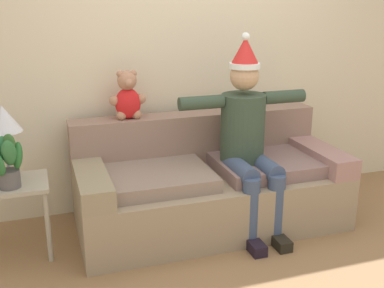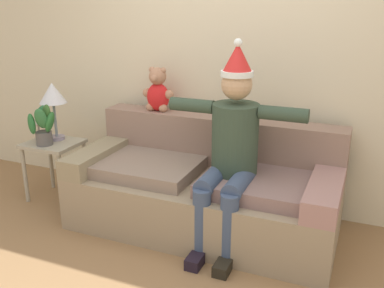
{
  "view_description": "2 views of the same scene",
  "coord_description": "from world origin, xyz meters",
  "views": [
    {
      "loc": [
        -1.22,
        -2.27,
        1.75
      ],
      "look_at": [
        -0.22,
        0.75,
        0.75
      ],
      "focal_mm": 44.08,
      "sensor_mm": 36.0,
      "label": 1
    },
    {
      "loc": [
        1.13,
        -1.98,
        1.74
      ],
      "look_at": [
        -0.07,
        0.88,
        0.72
      ],
      "focal_mm": 40.59,
      "sensor_mm": 36.0,
      "label": 2
    }
  ],
  "objects": [
    {
      "name": "potted_plant",
      "position": [
        -1.45,
        0.85,
        0.73
      ],
      "size": [
        0.26,
        0.25,
        0.36
      ],
      "color": "#565453",
      "rests_on": "side_table"
    },
    {
      "name": "person_seated",
      "position": [
        0.25,
        0.83,
        0.76
      ],
      "size": [
        1.02,
        0.77,
        1.5
      ],
      "color": "#324534",
      "rests_on": "ground_plane"
    },
    {
      "name": "side_table",
      "position": [
        -1.44,
        0.93,
        0.44
      ],
      "size": [
        0.46,
        0.41,
        0.54
      ],
      "color": "#A7A18D",
      "rests_on": "ground_plane"
    },
    {
      "name": "couch",
      "position": [
        0.0,
        1.0,
        0.32
      ],
      "size": [
        2.06,
        0.95,
        0.83
      ],
      "color": "gray",
      "rests_on": "ground_plane"
    },
    {
      "name": "candle_tall",
      "position": [
        -1.57,
        0.91,
        0.71
      ],
      "size": [
        0.04,
        0.04,
        0.26
      ],
      "color": "beige",
      "rests_on": "side_table"
    },
    {
      "name": "back_wall",
      "position": [
        0.0,
        1.55,
        1.35
      ],
      "size": [
        7.0,
        0.1,
        2.7
      ],
      "primitive_type": "cube",
      "color": "beige",
      "rests_on": "ground_plane"
    },
    {
      "name": "teddy_bear",
      "position": [
        -0.56,
        1.3,
        1.0
      ],
      "size": [
        0.29,
        0.17,
        0.38
      ],
      "color": "red",
      "rests_on": "couch"
    },
    {
      "name": "table_lamp",
      "position": [
        -1.46,
        1.02,
        0.95
      ],
      "size": [
        0.24,
        0.24,
        0.52
      ],
      "color": "gray",
      "rests_on": "side_table"
    }
  ]
}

